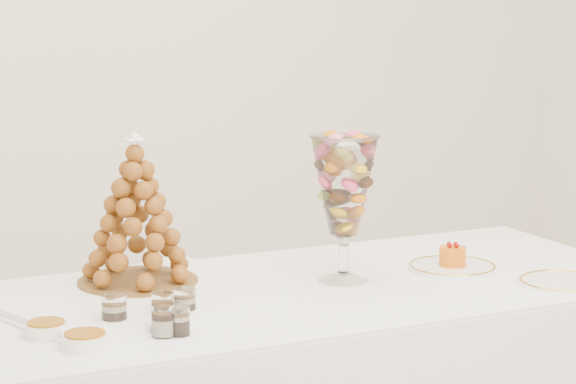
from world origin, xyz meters
TOP-DOWN VIEW (x-y plane):
  - lace_tray at (-0.44, 0.18)m, footprint 0.74×0.64m
  - macaron_vase at (0.09, 0.13)m, footprint 0.17×0.17m
  - cake_plate at (0.40, 0.09)m, footprint 0.24×0.24m
  - spare_plate at (0.56, -0.16)m, footprint 0.22×0.22m
  - verrine_a at (-0.57, -0.00)m, footprint 0.06×0.06m
  - verrine_b at (-0.45, -0.00)m, footprint 0.05×0.05m
  - verrine_c at (-0.40, -0.00)m, footprint 0.06×0.06m
  - verrine_d at (-0.49, -0.11)m, footprint 0.06×0.06m
  - verrine_e at (-0.46, -0.12)m, footprint 0.06×0.06m
  - ramekin_back at (-0.71, 0.01)m, footprint 0.09×0.09m
  - ramekin_front at (-0.67, -0.11)m, footprint 0.10×0.10m
  - croquembouche at (-0.41, 0.27)m, footprint 0.30×0.30m
  - mousse_cake at (0.40, 0.09)m, footprint 0.07×0.07m

SIDE VIEW (x-z plane):
  - spare_plate at x=0.56m, z-range 0.75..0.76m
  - cake_plate at x=0.40m, z-range 0.75..0.76m
  - lace_tray at x=-0.44m, z-range 0.75..0.77m
  - ramekin_back at x=-0.71m, z-range 0.75..0.78m
  - ramekin_front at x=-0.67m, z-range 0.75..0.78m
  - verrine_e at x=-0.46m, z-range 0.75..0.82m
  - verrine_b at x=-0.45m, z-range 0.75..0.82m
  - verrine_c at x=-0.40m, z-range 0.75..0.82m
  - verrine_d at x=-0.49m, z-range 0.75..0.82m
  - mousse_cake at x=0.40m, z-range 0.76..0.82m
  - verrine_a at x=-0.57m, z-range 0.75..0.83m
  - croquembouche at x=-0.41m, z-range 0.77..1.14m
  - macaron_vase at x=0.09m, z-range 0.81..1.18m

